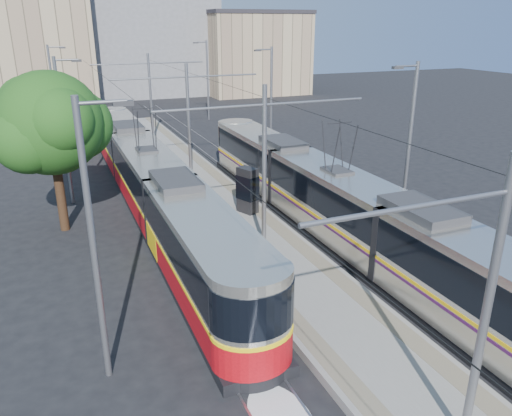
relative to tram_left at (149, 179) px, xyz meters
name	(u,v)px	position (x,y,z in m)	size (l,w,h in m)	color
ground	(366,352)	(3.60, -15.24, -1.71)	(160.00, 160.00, 0.00)	black
platform	(205,189)	(3.60, 1.76, -1.56)	(4.00, 50.00, 0.30)	gray
tactile_strip_left	(181,190)	(2.15, 1.76, -1.40)	(0.70, 50.00, 0.01)	gray
tactile_strip_right	(227,184)	(5.05, 1.76, -1.40)	(0.70, 50.00, 0.01)	gray
rails	(205,192)	(3.60, 1.76, -1.69)	(8.71, 70.00, 0.03)	gray
tram_left	(149,179)	(0.00, 0.00, 0.00)	(2.43, 31.35, 5.50)	black
tram_right	(335,201)	(7.20, -7.23, 0.15)	(2.43, 28.44, 5.50)	black
catenary	(218,126)	(3.60, -1.08, 2.82)	(9.20, 70.00, 7.00)	slate
street_lamps	(184,112)	(3.60, 5.76, 2.48)	(15.18, 38.22, 8.00)	slate
shelter	(248,189)	(4.45, -3.14, -0.15)	(1.03, 1.25, 2.39)	black
tree	(58,124)	(-4.20, -1.01, 3.48)	(5.28, 4.88, 7.67)	#382314
building_left	(21,40)	(-6.40, 44.76, 5.93)	(16.32, 12.24, 15.26)	tan
building_centre	(146,36)	(9.60, 48.76, 6.16)	(18.36, 14.28, 15.72)	gray
building_right	(254,53)	(23.60, 42.76, 3.95)	(14.28, 10.20, 11.29)	tan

